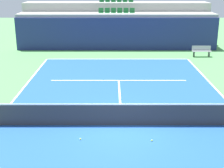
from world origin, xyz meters
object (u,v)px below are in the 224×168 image
Objects in this scene: tennis_ball_2 at (80,139)px; tennis_ball_1 at (151,140)px; player_bench at (201,50)px; tennis_net at (121,114)px.

tennis_ball_1 is at bearing -2.46° from tennis_ball_2.
player_bench is 15.36m from tennis_ball_1.
tennis_ball_1 is 1.00× the size of tennis_ball_2.
tennis_ball_1 is at bearing -111.40° from player_bench.
tennis_net reaches higher than tennis_ball_2.
tennis_net is at bearing -117.58° from player_bench.
tennis_ball_2 is (-8.34, -14.17, -0.46)m from player_bench.
tennis_net reaches higher than tennis_ball_1.
tennis_ball_1 is at bearing -52.16° from tennis_net.
player_bench reaches higher than tennis_ball_2.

